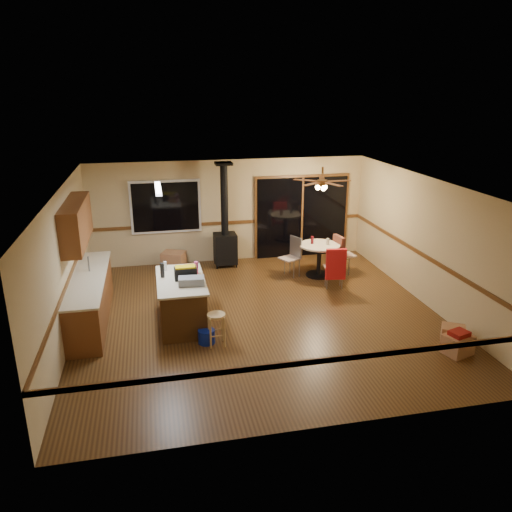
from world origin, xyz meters
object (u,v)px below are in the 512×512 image
object	(u,v)px
bar_stool	(217,329)
chair_near	(336,264)
blue_bucket	(207,336)
chair_right	(340,250)
toolbox_black	(185,273)
wood_stove	(225,238)
box_corner_a	(458,345)
kitchen_island	(182,301)
chair_left	(293,252)
dining_table	(319,254)
box_corner_b	(453,335)
box_under_window	(174,260)
toolbox_grey	(191,281)

from	to	relation	value
bar_stool	chair_near	size ratio (longest dim) A/B	0.83
blue_bucket	chair_right	size ratio (longest dim) A/B	0.43
toolbox_black	chair_right	distance (m)	4.27
wood_stove	toolbox_black	world-z (taller)	wood_stove
blue_bucket	box_corner_a	world-z (taller)	box_corner_a
kitchen_island	chair_left	distance (m)	3.43
kitchen_island	dining_table	xyz separation A→B (m)	(3.37, 1.88, 0.08)
box_corner_b	kitchen_island	bearing A→B (deg)	158.88
box_under_window	chair_left	bearing A→B (deg)	-21.31
toolbox_black	dining_table	bearing A→B (deg)	30.05
blue_bucket	toolbox_grey	bearing A→B (deg)	108.22
wood_stove	dining_table	xyz separation A→B (m)	(2.07, -1.17, -0.20)
toolbox_black	chair_near	bearing A→B (deg)	16.80
box_under_window	blue_bucket	bearing A→B (deg)	-84.97
toolbox_black	toolbox_grey	bearing A→B (deg)	-75.44
bar_stool	box_under_window	bearing A→B (deg)	97.26
kitchen_island	dining_table	distance (m)	3.86
box_under_window	toolbox_black	bearing A→B (deg)	-88.41
box_under_window	box_corner_b	bearing A→B (deg)	-46.73
kitchen_island	dining_table	world-z (taller)	kitchen_island
chair_right	kitchen_island	bearing A→B (deg)	-153.86
blue_bucket	box_corner_b	world-z (taller)	box_corner_b
toolbox_black	box_corner_b	world-z (taller)	toolbox_black
wood_stove	toolbox_grey	bearing A→B (deg)	-108.43
wood_stove	chair_near	world-z (taller)	wood_stove
toolbox_black	dining_table	distance (m)	3.81
chair_near	box_under_window	bearing A→B (deg)	148.56
bar_stool	wood_stove	bearing A→B (deg)	79.11
toolbox_grey	chair_left	world-z (taller)	toolbox_grey
blue_bucket	box_under_window	bearing A→B (deg)	95.03
toolbox_black	chair_left	distance (m)	3.38
kitchen_island	chair_right	size ratio (longest dim) A/B	2.40
chair_left	chair_right	size ratio (longest dim) A/B	0.76
chair_near	box_under_window	distance (m)	4.04
chair_left	blue_bucket	bearing A→B (deg)	-129.64
kitchen_island	box_corner_b	world-z (taller)	kitchen_island
wood_stove	bar_stool	xyz separation A→B (m)	(-0.77, -4.02, -0.44)
box_under_window	kitchen_island	bearing A→B (deg)	-90.17
chair_left	box_corner_b	world-z (taller)	chair_left
dining_table	toolbox_black	bearing A→B (deg)	-149.95
toolbox_grey	box_corner_a	xyz separation A→B (m)	(4.29, -1.81, -0.80)
toolbox_black	blue_bucket	bearing A→B (deg)	-73.08
box_corner_a	box_corner_b	bearing A→B (deg)	68.83
kitchen_island	box_corner_a	distance (m)	4.95
wood_stove	toolbox_black	distance (m)	3.30
toolbox_black	chair_near	world-z (taller)	toolbox_black
chair_right	toolbox_grey	bearing A→B (deg)	-149.00
kitchen_island	toolbox_grey	distance (m)	0.64
blue_bucket	chair_left	distance (m)	3.80
chair_right	box_corner_b	xyz separation A→B (m)	(0.71, -3.68, -0.44)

